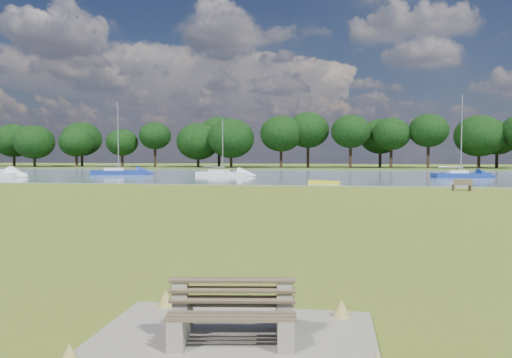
# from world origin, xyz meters

# --- Properties ---
(ground) EXTENTS (220.00, 220.00, 0.00)m
(ground) POSITION_xyz_m (0.00, 0.00, 0.00)
(ground) COLOR olive
(river) EXTENTS (220.00, 40.00, 0.10)m
(river) POSITION_xyz_m (0.00, 42.00, 0.00)
(river) COLOR gray
(river) RESTS_ON ground
(far_bank) EXTENTS (220.00, 20.00, 0.40)m
(far_bank) POSITION_xyz_m (0.00, 72.00, 0.00)
(far_bank) COLOR #4C6626
(far_bank) RESTS_ON ground
(concrete_pad) EXTENTS (4.20, 3.20, 0.10)m
(concrete_pad) POSITION_xyz_m (0.00, -14.00, 0.05)
(concrete_pad) COLOR gray
(concrete_pad) RESTS_ON ground
(bench_pair) EXTENTS (1.96, 1.32, 0.99)m
(bench_pair) POSITION_xyz_m (0.00, -14.00, 0.50)
(bench_pair) COLOR gray
(bench_pair) RESTS_ON concrete_pad
(riverbank_bench) EXTENTS (1.50, 0.64, 0.89)m
(riverbank_bench) POSITION_xyz_m (11.05, 18.05, 0.45)
(riverbank_bench) COLOR brown
(riverbank_bench) RESTS_ON ground
(kayak) EXTENTS (2.93, 1.69, 0.29)m
(kayak) POSITION_xyz_m (0.69, 24.38, 0.19)
(kayak) COLOR yellow
(kayak) RESTS_ON river
(tree_line) EXTENTS (131.36, 8.28, 10.02)m
(tree_line) POSITION_xyz_m (-4.55, 68.00, 5.96)
(tree_line) COLOR black
(tree_line) RESTS_ON far_bank
(sailboat_0) EXTENTS (6.47, 3.10, 9.25)m
(sailboat_0) POSITION_xyz_m (15.51, 37.23, 0.58)
(sailboat_0) COLOR navy
(sailboat_0) RESTS_ON river
(sailboat_2) EXTENTS (7.05, 3.98, 9.20)m
(sailboat_2) POSITION_xyz_m (-25.59, 38.96, 0.58)
(sailboat_2) COLOR navy
(sailboat_2) RESTS_ON river
(sailboat_5) EXTENTS (6.72, 2.99, 6.99)m
(sailboat_5) POSITION_xyz_m (-11.79, 38.00, 0.50)
(sailboat_5) COLOR silver
(sailboat_5) RESTS_ON river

